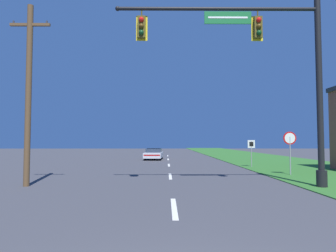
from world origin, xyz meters
TOP-DOWN VIEW (x-y plane):
  - grass_verge_right at (10.50, 30.00)m, footprint 10.00×110.00m
  - road_center_line at (0.00, 22.00)m, footprint 0.16×34.80m
  - signal_mast at (4.33, 9.82)m, footprint 9.08×0.47m
  - car_ahead at (-1.57, 29.66)m, footprint 2.04×4.36m
  - stop_sign at (7.00, 14.47)m, footprint 0.76×0.07m
  - route_sign_post at (6.31, 19.97)m, footprint 0.55×0.06m
  - utility_pole_near at (-6.39, 10.35)m, footprint 1.80×0.26m

SIDE VIEW (x-z plane):
  - road_center_line at x=0.00m, z-range 0.00..0.01m
  - grass_verge_right at x=10.50m, z-range 0.00..0.04m
  - car_ahead at x=-1.57m, z-range 0.01..1.20m
  - route_sign_post at x=6.31m, z-range 0.51..2.54m
  - stop_sign at x=7.00m, z-range 0.61..3.12m
  - utility_pole_near at x=-6.39m, z-range 0.15..8.29m
  - signal_mast at x=4.33m, z-range 0.94..9.54m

